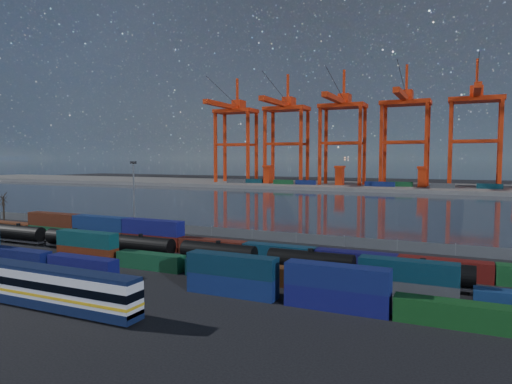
% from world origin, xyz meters
% --- Properties ---
extents(ground, '(700.00, 700.00, 0.00)m').
position_xyz_m(ground, '(0.00, 0.00, 0.00)').
color(ground, black).
rests_on(ground, ground).
extents(harbor_water, '(700.00, 700.00, 0.00)m').
position_xyz_m(harbor_water, '(0.00, 105.00, 0.01)').
color(harbor_water, '#272C38').
rests_on(harbor_water, ground).
extents(far_quay, '(700.00, 70.00, 2.00)m').
position_xyz_m(far_quay, '(0.00, 210.00, 1.00)').
color(far_quay, '#514F4C').
rests_on(far_quay, ground).
extents(distant_mountains, '(2470.00, 1100.00, 520.00)m').
position_xyz_m(distant_mountains, '(63.02, 1600.00, 220.29)').
color(distant_mountains, '#1E2630').
rests_on(distant_mountains, ground).
extents(container_row_south, '(139.95, 2.43, 5.18)m').
position_xyz_m(container_row_south, '(-13.15, -9.37, 2.03)').
color(container_row_south, '#36383B').
rests_on(container_row_south, ground).
extents(container_row_mid, '(140.79, 2.36, 5.03)m').
position_xyz_m(container_row_mid, '(17.64, -2.65, 1.72)').
color(container_row_mid, '#414446').
rests_on(container_row_mid, ground).
extents(container_row_north, '(142.84, 2.61, 5.57)m').
position_xyz_m(container_row_north, '(-11.91, 10.57, 2.04)').
color(container_row_north, navy).
rests_on(container_row_north, ground).
extents(tanker_string, '(121.80, 2.86, 4.09)m').
position_xyz_m(tanker_string, '(-17.81, 3.64, 2.05)').
color(tanker_string, black).
rests_on(tanker_string, ground).
extents(waterfront_fence, '(160.12, 0.12, 2.20)m').
position_xyz_m(waterfront_fence, '(-0.00, 28.00, 1.00)').
color(waterfront_fence, '#595B5E').
rests_on(waterfront_fence, ground).
extents(bare_tree, '(2.07, 1.99, 8.01)m').
position_xyz_m(bare_tree, '(-73.93, 24.55, 3.99)').
color(bare_tree, black).
rests_on(bare_tree, ground).
extents(yard_light_mast, '(1.60, 0.40, 16.60)m').
position_xyz_m(yard_light_mast, '(-30.00, 26.00, 9.30)').
color(yard_light_mast, slate).
rests_on(yard_light_mast, ground).
extents(gantry_cranes, '(201.52, 50.91, 68.95)m').
position_xyz_m(gantry_cranes, '(-7.50, 203.17, 42.26)').
color(gantry_cranes, red).
rests_on(gantry_cranes, ground).
extents(quay_containers, '(172.58, 10.99, 2.60)m').
position_xyz_m(quay_containers, '(-11.00, 195.46, 3.30)').
color(quay_containers, navy).
rests_on(quay_containers, far_quay).
extents(straddle_carriers, '(140.00, 7.00, 11.10)m').
position_xyz_m(straddle_carriers, '(-2.50, 200.00, 7.82)').
color(straddle_carriers, red).
rests_on(straddle_carriers, far_quay).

